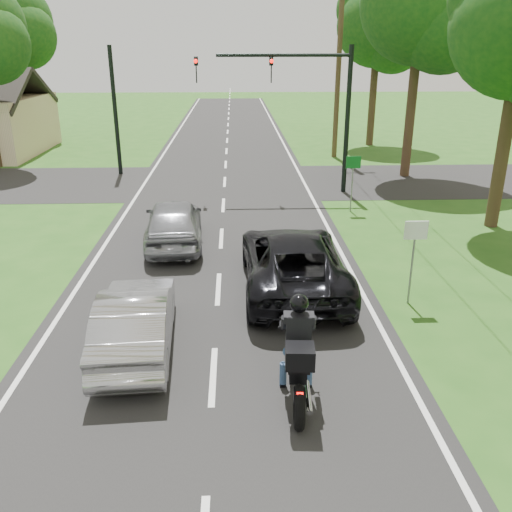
# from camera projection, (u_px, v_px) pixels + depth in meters

# --- Properties ---
(ground) EXTENTS (140.00, 140.00, 0.00)m
(ground) POSITION_uv_depth(u_px,v_px,m) (213.00, 376.00, 10.40)
(ground) COLOR #255317
(ground) RESTS_ON ground
(road) EXTENTS (8.00, 100.00, 0.01)m
(road) POSITION_uv_depth(u_px,v_px,m) (222.00, 220.00, 19.72)
(road) COLOR black
(road) RESTS_ON ground
(cross_road) EXTENTS (60.00, 7.00, 0.01)m
(cross_road) POSITION_uv_depth(u_px,v_px,m) (225.00, 182.00, 25.31)
(cross_road) COLOR black
(cross_road) RESTS_ON ground
(motorcycle_rider) EXTENTS (0.67, 2.38, 2.05)m
(motorcycle_rider) POSITION_uv_depth(u_px,v_px,m) (298.00, 360.00, 9.44)
(motorcycle_rider) COLOR black
(motorcycle_rider) RESTS_ON ground
(dark_suv) EXTENTS (2.55, 5.48, 1.52)m
(dark_suv) POSITION_uv_depth(u_px,v_px,m) (293.00, 261.00, 13.92)
(dark_suv) COLOR black
(dark_suv) RESTS_ON road
(silver_sedan) EXTENTS (1.66, 4.13, 1.33)m
(silver_sedan) POSITION_uv_depth(u_px,v_px,m) (136.00, 320.00, 11.09)
(silver_sedan) COLOR #AAAAAF
(silver_sedan) RESTS_ON road
(silver_suv) EXTENTS (2.05, 4.47, 1.49)m
(silver_suv) POSITION_uv_depth(u_px,v_px,m) (174.00, 222.00, 17.06)
(silver_suv) COLOR gray
(silver_suv) RESTS_ON road
(traffic_signal) EXTENTS (6.38, 0.44, 6.00)m
(traffic_signal) POSITION_uv_depth(u_px,v_px,m) (304.00, 93.00, 22.08)
(traffic_signal) COLOR black
(traffic_signal) RESTS_ON ground
(signal_pole_far) EXTENTS (0.20, 0.20, 6.00)m
(signal_pole_far) POSITION_uv_depth(u_px,v_px,m) (115.00, 112.00, 25.90)
(signal_pole_far) COLOR black
(signal_pole_far) RESTS_ON ground
(utility_pole_far) EXTENTS (1.60, 0.28, 10.00)m
(utility_pole_far) POSITION_uv_depth(u_px,v_px,m) (339.00, 63.00, 29.30)
(utility_pole_far) COLOR brown
(utility_pole_far) RESTS_ON ground
(sign_white) EXTENTS (0.55, 0.07, 2.12)m
(sign_white) POSITION_uv_depth(u_px,v_px,m) (415.00, 242.00, 12.78)
(sign_white) COLOR slate
(sign_white) RESTS_ON ground
(sign_green) EXTENTS (0.55, 0.07, 2.12)m
(sign_green) POSITION_uv_depth(u_px,v_px,m) (353.00, 170.00, 20.24)
(sign_green) COLOR slate
(sign_green) RESTS_ON ground
(tree_row_d) EXTENTS (5.76, 5.58, 10.45)m
(tree_row_d) POSITION_uv_depth(u_px,v_px,m) (429.00, 10.00, 23.68)
(tree_row_d) COLOR #332316
(tree_row_d) RESTS_ON ground
(tree_row_e) EXTENTS (5.28, 5.12, 9.61)m
(tree_row_e) POSITION_uv_depth(u_px,v_px,m) (383.00, 30.00, 32.31)
(tree_row_e) COLOR #332316
(tree_row_e) RESTS_ON ground
(tree_left_far) EXTENTS (5.76, 5.58, 10.14)m
(tree_left_far) POSITION_uv_depth(u_px,v_px,m) (14.00, 27.00, 35.04)
(tree_left_far) COLOR #332316
(tree_left_far) RESTS_ON ground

